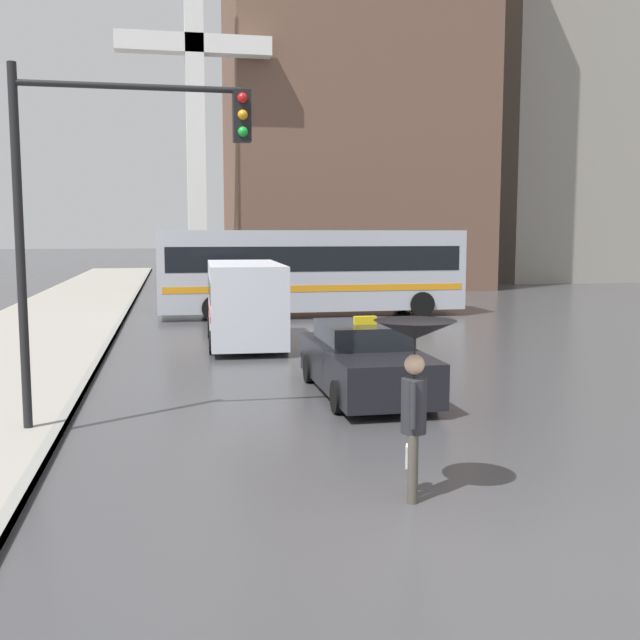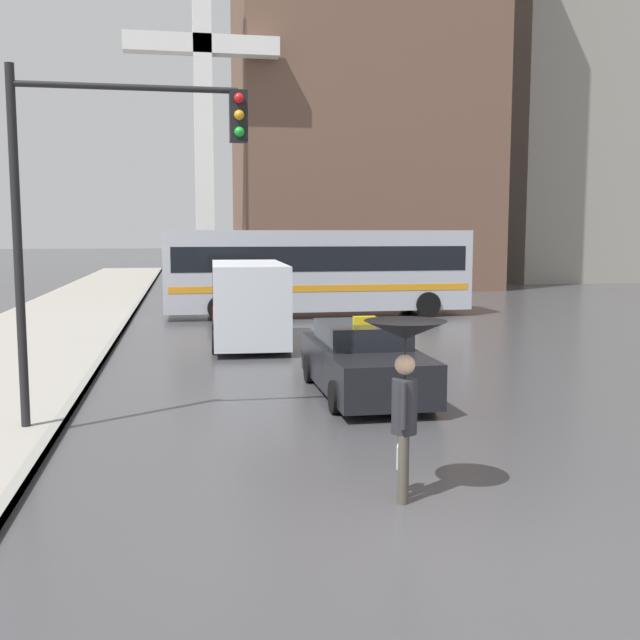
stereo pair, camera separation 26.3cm
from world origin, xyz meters
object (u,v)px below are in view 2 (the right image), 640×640
(traffic_light, at_px, (110,182))
(monument_cross, at_px, (203,100))
(pedestrian_with_umbrella, at_px, (405,360))
(city_bus, at_px, (317,269))
(taxi, at_px, (364,361))
(ambulance_van, at_px, (248,299))

(traffic_light, distance_m, monument_cross, 26.40)
(pedestrian_with_umbrella, xyz_separation_m, monument_cross, (-1.52, 29.56, 7.94))
(city_bus, bearing_deg, traffic_light, -20.84)
(city_bus, distance_m, pedestrian_with_umbrella, 20.26)
(pedestrian_with_umbrella, bearing_deg, taxi, 11.45)
(taxi, distance_m, ambulance_van, 7.36)
(ambulance_van, bearing_deg, city_bus, -112.72)
(taxi, relative_size, city_bus, 0.39)
(pedestrian_with_umbrella, bearing_deg, monument_cross, 23.28)
(pedestrian_with_umbrella, relative_size, monument_cross, 0.13)
(taxi, xyz_separation_m, ambulance_van, (-1.70, 7.13, 0.64))
(city_bus, bearing_deg, pedestrian_with_umbrella, -7.17)
(traffic_light, xyz_separation_m, monument_cross, (2.14, 25.70, 5.66))
(city_bus, bearing_deg, monument_cross, -157.17)
(traffic_light, relative_size, monument_cross, 0.34)
(taxi, xyz_separation_m, traffic_light, (-4.58, -2.03, 3.33))
(taxi, distance_m, traffic_light, 6.02)
(city_bus, bearing_deg, ambulance_van, -24.85)
(ambulance_van, distance_m, city_bus, 7.81)
(traffic_light, bearing_deg, city_bus, 69.29)
(ambulance_van, distance_m, pedestrian_with_umbrella, 13.05)
(taxi, bearing_deg, city_bus, -96.28)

